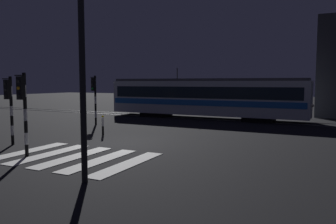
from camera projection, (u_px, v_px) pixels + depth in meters
The scene contains 10 objects.
ground_plane at pixel (124, 143), 16.23m from camera, with size 120.00×120.00×0.00m, color black.
rail_near at pixel (207, 119), 26.42m from camera, with size 80.00×0.12×0.03m, color #59595E.
rail_far at pixel (213, 118), 27.70m from camera, with size 80.00×0.12×0.03m, color #59595E.
crosswalk_zebra at pixel (74, 157), 13.14m from camera, with size 5.83×4.24×0.02m.
traffic_light_corner_near_left at pixel (9, 100), 15.55m from camera, with size 0.36×0.42×3.22m.
traffic_light_kerb_mid_left at pixel (23, 102), 13.09m from camera, with size 0.36×0.42×3.33m.
traffic_light_corner_far_left at pixel (94, 92), 23.04m from camera, with size 0.36×0.42×3.41m.
street_lamp_near_kerb at pixel (75, 24), 9.24m from camera, with size 0.44×1.21×7.21m.
tram at pixel (204, 97), 27.13m from camera, with size 16.31×2.58×4.15m.
bollard_island_edge at pixel (103, 125), 18.65m from camera, with size 0.12×0.12×1.11m.
Camera 1 is at (9.17, -13.32, 2.95)m, focal length 35.72 mm.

